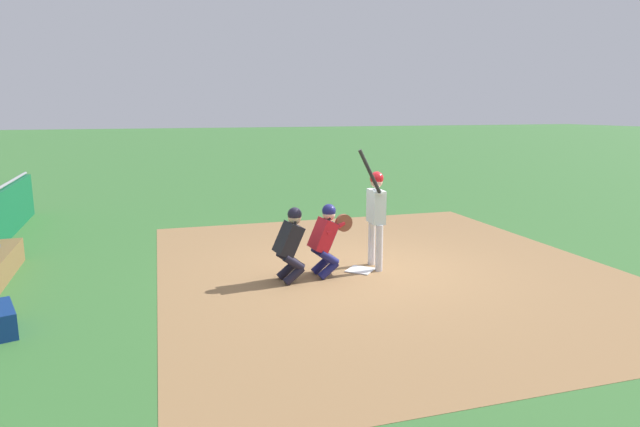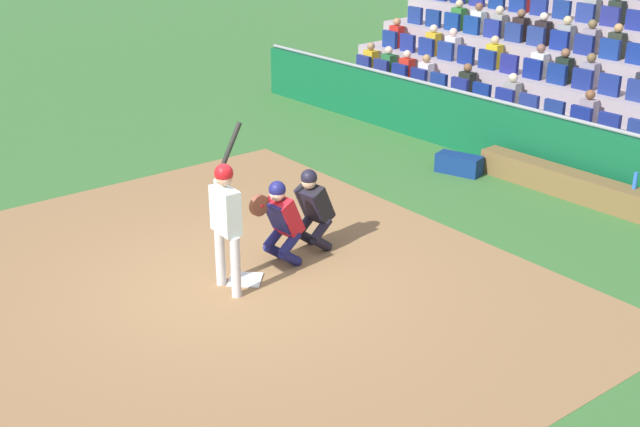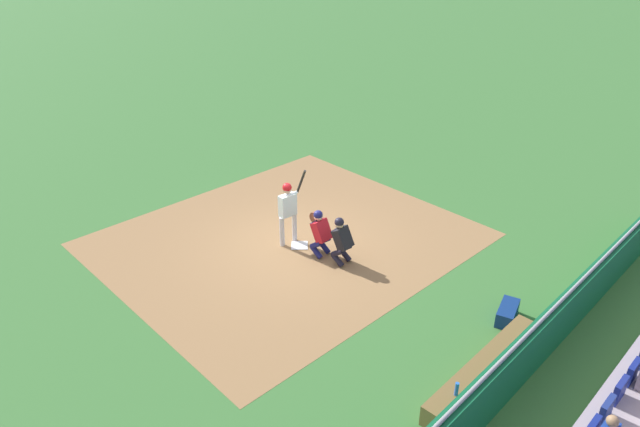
{
  "view_description": "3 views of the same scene",
  "coord_description": "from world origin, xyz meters",
  "px_view_note": "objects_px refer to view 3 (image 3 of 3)",
  "views": [
    {
      "loc": [
        8.55,
        -3.69,
        2.85
      ],
      "look_at": [
        0.49,
        -0.94,
        1.2
      ],
      "focal_mm": 30.08,
      "sensor_mm": 36.0,
      "label": 1
    },
    {
      "loc": [
        -8.54,
        5.92,
        5.26
      ],
      "look_at": [
        -0.46,
        -0.95,
        0.88
      ],
      "focal_mm": 47.73,
      "sensor_mm": 36.0,
      "label": 2
    },
    {
      "loc": [
        -9.15,
        -9.65,
        8.03
      ],
      "look_at": [
        0.04,
        -0.73,
        1.24
      ],
      "focal_mm": 32.46,
      "sensor_mm": 36.0,
      "label": 3
    }
  ],
  "objects_px": {
    "catcher_crouching": "(320,230)",
    "dugout_bench": "(483,369)",
    "water_bottle_on_bench": "(457,389)",
    "batter_at_plate": "(288,206)",
    "home_plate_umpire": "(341,239)",
    "equipment_duffel_bag": "(507,313)",
    "home_plate_marker": "(300,245)"
  },
  "relations": [
    {
      "from": "catcher_crouching",
      "to": "dugout_bench",
      "type": "bearing_deg",
      "value": -101.29
    },
    {
      "from": "water_bottle_on_bench",
      "to": "catcher_crouching",
      "type": "bearing_deg",
      "value": 68.13
    },
    {
      "from": "batter_at_plate",
      "to": "dugout_bench",
      "type": "distance_m",
      "value": 6.5
    },
    {
      "from": "home_plate_umpire",
      "to": "dugout_bench",
      "type": "xyz_separation_m",
      "value": [
        -1.16,
        -4.71,
        -0.48
      ]
    },
    {
      "from": "catcher_crouching",
      "to": "water_bottle_on_bench",
      "type": "bearing_deg",
      "value": -111.87
    },
    {
      "from": "dugout_bench",
      "to": "equipment_duffel_bag",
      "type": "height_order",
      "value": "dugout_bench"
    },
    {
      "from": "batter_at_plate",
      "to": "home_plate_umpire",
      "type": "xyz_separation_m",
      "value": [
        0.25,
        -1.67,
        -0.41
      ]
    },
    {
      "from": "batter_at_plate",
      "to": "equipment_duffel_bag",
      "type": "distance_m",
      "value": 6.01
    },
    {
      "from": "home_plate_marker",
      "to": "equipment_duffel_bag",
      "type": "distance_m",
      "value": 5.61
    },
    {
      "from": "home_plate_marker",
      "to": "catcher_crouching",
      "type": "height_order",
      "value": "catcher_crouching"
    },
    {
      "from": "home_plate_marker",
      "to": "catcher_crouching",
      "type": "xyz_separation_m",
      "value": [
        0.08,
        -0.68,
        0.7
      ]
    },
    {
      "from": "batter_at_plate",
      "to": "home_plate_umpire",
      "type": "distance_m",
      "value": 1.73
    },
    {
      "from": "home_plate_umpire",
      "to": "water_bottle_on_bench",
      "type": "height_order",
      "value": "home_plate_umpire"
    },
    {
      "from": "batter_at_plate",
      "to": "home_plate_marker",
      "type": "bearing_deg",
      "value": -76.04
    },
    {
      "from": "batter_at_plate",
      "to": "equipment_duffel_bag",
      "type": "bearing_deg",
      "value": -79.53
    },
    {
      "from": "catcher_crouching",
      "to": "dugout_bench",
      "type": "relative_size",
      "value": 0.36
    },
    {
      "from": "water_bottle_on_bench",
      "to": "batter_at_plate",
      "type": "bearing_deg",
      "value": 72.58
    },
    {
      "from": "catcher_crouching",
      "to": "home_plate_umpire",
      "type": "distance_m",
      "value": 0.67
    },
    {
      "from": "home_plate_marker",
      "to": "dugout_bench",
      "type": "relative_size",
      "value": 0.12
    },
    {
      "from": "catcher_crouching",
      "to": "water_bottle_on_bench",
      "type": "xyz_separation_m",
      "value": [
        -2.19,
        -5.46,
        -0.14
      ]
    },
    {
      "from": "dugout_bench",
      "to": "equipment_duffel_bag",
      "type": "relative_size",
      "value": 4.34
    },
    {
      "from": "equipment_duffel_bag",
      "to": "water_bottle_on_bench",
      "type": "bearing_deg",
      "value": 175.23
    },
    {
      "from": "home_plate_marker",
      "to": "equipment_duffel_bag",
      "type": "bearing_deg",
      "value": -79.73
    },
    {
      "from": "home_plate_umpire",
      "to": "water_bottle_on_bench",
      "type": "xyz_separation_m",
      "value": [
        -2.28,
        -4.8,
        -0.12
      ]
    },
    {
      "from": "dugout_bench",
      "to": "water_bottle_on_bench",
      "type": "relative_size",
      "value": 12.96
    },
    {
      "from": "home_plate_marker",
      "to": "batter_at_plate",
      "type": "distance_m",
      "value": 1.14
    },
    {
      "from": "home_plate_umpire",
      "to": "dugout_bench",
      "type": "height_order",
      "value": "home_plate_umpire"
    },
    {
      "from": "home_plate_marker",
      "to": "batter_at_plate",
      "type": "relative_size",
      "value": 0.2
    },
    {
      "from": "batter_at_plate",
      "to": "water_bottle_on_bench",
      "type": "height_order",
      "value": "batter_at_plate"
    },
    {
      "from": "dugout_bench",
      "to": "water_bottle_on_bench",
      "type": "distance_m",
      "value": 1.18
    },
    {
      "from": "home_plate_umpire",
      "to": "equipment_duffel_bag",
      "type": "relative_size",
      "value": 1.57
    },
    {
      "from": "home_plate_umpire",
      "to": "equipment_duffel_bag",
      "type": "xyz_separation_m",
      "value": [
        0.83,
        -4.17,
        -0.52
      ]
    }
  ]
}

